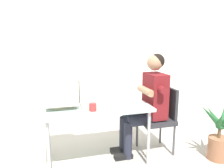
{
  "coord_description": "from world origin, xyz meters",
  "views": [
    {
      "loc": [
        -0.54,
        -2.61,
        1.53
      ],
      "look_at": [
        0.21,
        0.0,
        0.98
      ],
      "focal_mm": 36.07,
      "sensor_mm": 36.0,
      "label": 1
    }
  ],
  "objects_px": {
    "office_chair": "(160,115)",
    "desk": "(96,109)",
    "person_seated": "(148,100)",
    "crt_monitor": "(61,90)",
    "potted_plant": "(220,133)",
    "desk_mug": "(93,107)",
    "keyboard": "(87,104)"
  },
  "relations": [
    {
      "from": "keyboard",
      "to": "person_seated",
      "type": "relative_size",
      "value": 0.34
    },
    {
      "from": "desk_mug",
      "to": "crt_monitor",
      "type": "bearing_deg",
      "value": 142.49
    },
    {
      "from": "desk",
      "to": "office_chair",
      "type": "relative_size",
      "value": 1.45
    },
    {
      "from": "crt_monitor",
      "to": "person_seated",
      "type": "distance_m",
      "value": 1.12
    },
    {
      "from": "keyboard",
      "to": "desk_mug",
      "type": "distance_m",
      "value": 0.25
    },
    {
      "from": "person_seated",
      "to": "desk",
      "type": "bearing_deg",
      "value": -179.45
    },
    {
      "from": "potted_plant",
      "to": "desk_mug",
      "type": "relative_size",
      "value": 7.77
    },
    {
      "from": "desk",
      "to": "office_chair",
      "type": "distance_m",
      "value": 0.91
    },
    {
      "from": "crt_monitor",
      "to": "person_seated",
      "type": "bearing_deg",
      "value": -1.23
    },
    {
      "from": "office_chair",
      "to": "person_seated",
      "type": "relative_size",
      "value": 0.66
    },
    {
      "from": "desk",
      "to": "potted_plant",
      "type": "bearing_deg",
      "value": -15.77
    },
    {
      "from": "crt_monitor",
      "to": "potted_plant",
      "type": "height_order",
      "value": "crt_monitor"
    },
    {
      "from": "office_chair",
      "to": "person_seated",
      "type": "height_order",
      "value": "person_seated"
    },
    {
      "from": "office_chair",
      "to": "potted_plant",
      "type": "xyz_separation_m",
      "value": [
        0.62,
        -0.43,
        -0.15
      ]
    },
    {
      "from": "person_seated",
      "to": "office_chair",
      "type": "bearing_deg",
      "value": -0.0
    },
    {
      "from": "desk",
      "to": "crt_monitor",
      "type": "height_order",
      "value": "crt_monitor"
    },
    {
      "from": "person_seated",
      "to": "potted_plant",
      "type": "relative_size",
      "value": 1.83
    },
    {
      "from": "keyboard",
      "to": "person_seated",
      "type": "distance_m",
      "value": 0.81
    },
    {
      "from": "person_seated",
      "to": "desk_mug",
      "type": "distance_m",
      "value": 0.82
    },
    {
      "from": "keyboard",
      "to": "desk_mug",
      "type": "relative_size",
      "value": 4.9
    },
    {
      "from": "office_chair",
      "to": "potted_plant",
      "type": "height_order",
      "value": "office_chair"
    },
    {
      "from": "keyboard",
      "to": "office_chair",
      "type": "bearing_deg",
      "value": -1.5
    },
    {
      "from": "desk",
      "to": "crt_monitor",
      "type": "relative_size",
      "value": 3.34
    },
    {
      "from": "desk",
      "to": "office_chair",
      "type": "height_order",
      "value": "office_chair"
    },
    {
      "from": "office_chair",
      "to": "desk",
      "type": "bearing_deg",
      "value": -179.57
    },
    {
      "from": "person_seated",
      "to": "potted_plant",
      "type": "xyz_separation_m",
      "value": [
        0.8,
        -0.43,
        -0.38
      ]
    },
    {
      "from": "crt_monitor",
      "to": "potted_plant",
      "type": "xyz_separation_m",
      "value": [
        1.91,
        -0.46,
        -0.57
      ]
    },
    {
      "from": "desk_mug",
      "to": "office_chair",
      "type": "bearing_deg",
      "value": 13.08
    },
    {
      "from": "keyboard",
      "to": "person_seated",
      "type": "bearing_deg",
      "value": -1.85
    },
    {
      "from": "desk_mug",
      "to": "person_seated",
      "type": "bearing_deg",
      "value": 16.06
    },
    {
      "from": "desk",
      "to": "keyboard",
      "type": "distance_m",
      "value": 0.13
    },
    {
      "from": "desk",
      "to": "potted_plant",
      "type": "xyz_separation_m",
      "value": [
        1.51,
        -0.43,
        -0.32
      ]
    }
  ]
}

